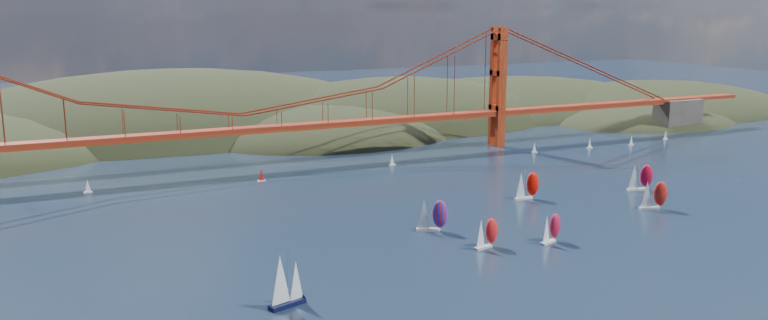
{
  "coord_description": "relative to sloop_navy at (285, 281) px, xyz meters",
  "views": [
    {
      "loc": [
        -73.46,
        -110.44,
        64.27
      ],
      "look_at": [
        20.01,
        90.0,
        18.64
      ],
      "focal_mm": 35.0,
      "sensor_mm": 36.0,
      "label": 1
    }
  ],
  "objects": [
    {
      "name": "distant_boat_4",
      "position": [
        153.67,
        120.37,
        -3.54
      ],
      "size": [
        3.0,
        2.0,
        4.7
      ],
      "color": "silver",
      "rests_on": "ground"
    },
    {
      "name": "racer_4",
      "position": [
        146.13,
        47.92,
        -0.97
      ],
      "size": [
        9.39,
        5.51,
        10.52
      ],
      "rotation": [
        0.0,
        0.0,
        -0.27
      ],
      "color": "silver",
      "rests_on": "ground"
    },
    {
      "name": "distant_boat_3",
      "position": [
        -31.9,
        126.76,
        -3.54
      ],
      "size": [
        3.0,
        2.0,
        4.7
      ],
      "color": "silver",
      "rests_on": "ground"
    },
    {
      "name": "distant_boat_8",
      "position": [
        84.6,
        122.99,
        -3.54
      ],
      "size": [
        3.0,
        2.0,
        4.7
      ],
      "color": "silver",
      "rests_on": "ground"
    },
    {
      "name": "racer_rwb",
      "position": [
        55.65,
        36.08,
        -1.0
      ],
      "size": [
        9.29,
        6.86,
        10.46
      ],
      "rotation": [
        0.0,
        0.0,
        -0.47
      ],
      "color": "white",
      "rests_on": "ground"
    },
    {
      "name": "racer_3",
      "position": [
        102.2,
        54.49,
        -1.01
      ],
      "size": [
        9.1,
        3.73,
        10.45
      ],
      "rotation": [
        0.0,
        0.0,
        -0.03
      ],
      "color": "silver",
      "rests_on": "ground"
    },
    {
      "name": "distant_boat_7",
      "position": [
        232.51,
        121.24,
        -3.54
      ],
      "size": [
        3.0,
        2.0,
        4.7
      ],
      "color": "silver",
      "rests_on": "ground"
    },
    {
      "name": "distant_boat_9",
      "position": [
        28.09,
        118.02,
        -3.54
      ],
      "size": [
        3.0,
        2.0,
        4.7
      ],
      "color": "silver",
      "rests_on": "ground"
    },
    {
      "name": "racer_0",
      "position": [
        61.5,
        16.04,
        -1.65
      ],
      "size": [
        8.12,
        4.42,
        9.1
      ],
      "rotation": [
        0.0,
        0.0,
        0.22
      ],
      "color": "silver",
      "rests_on": "ground"
    },
    {
      "name": "sloop_navy",
      "position": [
        0.0,
        0.0,
        0.0
      ],
      "size": [
        9.14,
        6.49,
        13.47
      ],
      "rotation": [
        0.0,
        0.0,
        0.32
      ],
      "color": "black",
      "rests_on": "ground"
    },
    {
      "name": "distant_boat_6",
      "position": [
        206.24,
        116.48,
        -3.54
      ],
      "size": [
        3.0,
        2.0,
        4.7
      ],
      "color": "silver",
      "rests_on": "ground"
    },
    {
      "name": "headlands",
      "position": [
        73.12,
        240.97,
        -18.4
      ],
      "size": [
        725.0,
        225.0,
        96.0
      ],
      "color": "black",
      "rests_on": "ground"
    },
    {
      "name": "distant_boat_5",
      "position": [
        183.61,
        118.91,
        -3.54
      ],
      "size": [
        3.0,
        2.0,
        4.7
      ],
      "color": "silver",
      "rests_on": "ground"
    },
    {
      "name": "racer_2",
      "position": [
        131.82,
        26.91,
        -1.07
      ],
      "size": [
        9.22,
        5.69,
        10.32
      ],
      "rotation": [
        0.0,
        0.0,
        -0.31
      ],
      "color": "silver",
      "rests_on": "ground"
    },
    {
      "name": "bridge",
      "position": [
        26.42,
        142.68,
        26.29
      ],
      "size": [
        552.0,
        12.0,
        55.0
      ],
      "color": "maroon",
      "rests_on": "ground"
    },
    {
      "name": "racer_1",
      "position": [
        80.19,
        12.43,
        -1.71
      ],
      "size": [
        8.02,
        5.06,
        8.96
      ],
      "rotation": [
        0.0,
        0.0,
        0.33
      ],
      "color": "silver",
      "rests_on": "ground"
    }
  ]
}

